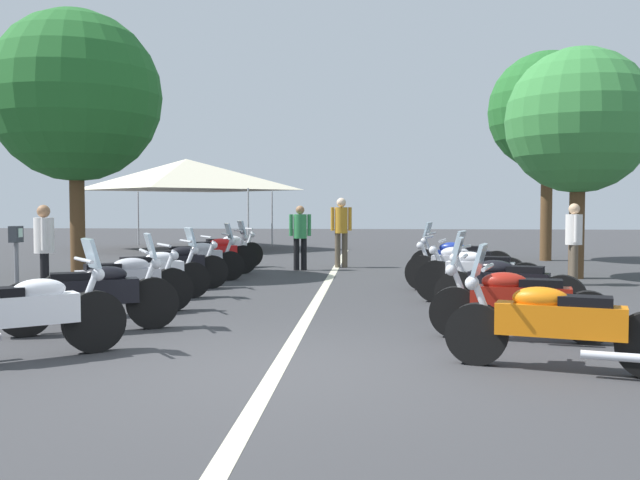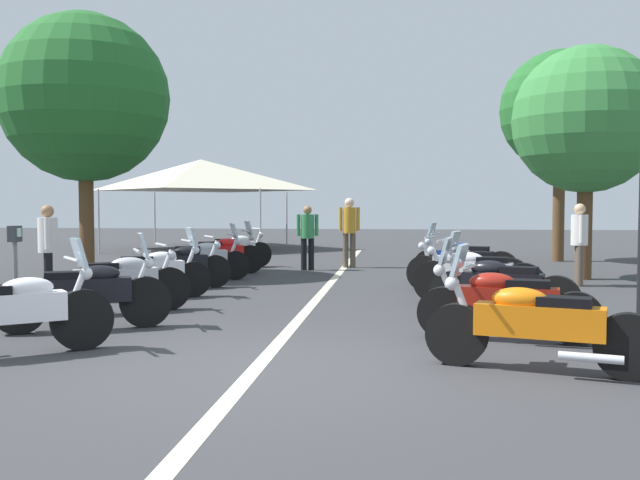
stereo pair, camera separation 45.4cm
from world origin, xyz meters
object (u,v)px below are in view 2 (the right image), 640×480
at_px(motorcycle_left_row_2, 118,282).
at_px(bystander_2, 307,233).
at_px(motorcycle_left_row_0, 12,311).
at_px(roadside_tree_1, 560,111).
at_px(motorcycle_left_row_3, 152,272).
at_px(bystander_3, 349,227).
at_px(roadside_tree_2, 586,121).
at_px(motorcycle_left_row_6, 221,254).
at_px(motorcycle_right_row_3, 477,275).
at_px(bystander_1, 48,244).
at_px(event_tent, 201,175).
at_px(motorcycle_left_row_7, 235,250).
at_px(motorcycle_left_row_5, 200,259).
at_px(parking_meter, 15,254).
at_px(roadside_tree_0, 85,98).
at_px(motorcycle_right_row_2, 500,286).
at_px(motorcycle_right_row_5, 463,260).
at_px(bystander_0, 579,238).
at_px(motorcycle_left_row_1, 87,293).
at_px(motorcycle_right_row_1, 505,302).
at_px(motorcycle_right_row_4, 465,267).
at_px(motorcycle_right_row_0, 535,324).
at_px(motorcycle_left_row_4, 179,265).

xyz_separation_m(motorcycle_left_row_2, bystander_2, (7.11, -1.86, 0.45)).
distance_m(motorcycle_left_row_0, roadside_tree_1, 16.39).
bearing_deg(motorcycle_left_row_3, roadside_tree_1, 15.25).
xyz_separation_m(bystander_3, roadside_tree_2, (-2.27, -5.14, 2.32)).
distance_m(motorcycle_left_row_6, motorcycle_right_row_3, 6.81).
distance_m(bystander_1, event_tent, 13.60).
bearing_deg(bystander_1, motorcycle_left_row_7, 47.56).
bearing_deg(bystander_3, roadside_tree_2, 56.82).
bearing_deg(event_tent, bystander_2, -148.20).
height_order(motorcycle_left_row_5, roadside_tree_2, roadside_tree_2).
distance_m(parking_meter, bystander_2, 8.37).
height_order(motorcycle_left_row_0, roadside_tree_0, roadside_tree_0).
bearing_deg(motorcycle_right_row_2, motorcycle_right_row_5, -68.21).
xyz_separation_m(motorcycle_left_row_5, bystander_3, (3.48, -2.86, 0.57)).
bearing_deg(bystander_0, motorcycle_left_row_1, -137.79).
height_order(motorcycle_left_row_1, motorcycle_right_row_1, motorcycle_left_row_1).
height_order(bystander_3, roadside_tree_1, roadside_tree_1).
xyz_separation_m(motorcycle_right_row_1, bystander_3, (9.49, 2.45, 0.57)).
distance_m(motorcycle_left_row_5, motorcycle_right_row_2, 7.04).
xyz_separation_m(motorcycle_left_row_0, bystander_3, (10.89, -2.73, 0.56)).
relative_size(motorcycle_left_row_6, event_tent, 0.32).
relative_size(motorcycle_right_row_4, event_tent, 0.36).
bearing_deg(motorcycle_right_row_0, motorcycle_left_row_0, 16.09).
relative_size(motorcycle_right_row_3, bystander_2, 1.31).
relative_size(motorcycle_right_row_4, bystander_2, 1.37).
xyz_separation_m(motorcycle_right_row_2, bystander_1, (1.45, 7.24, 0.45)).
xyz_separation_m(motorcycle_left_row_5, parking_meter, (-5.13, 1.12, 0.44)).
relative_size(motorcycle_left_row_2, motorcycle_right_row_5, 0.94).
relative_size(motorcycle_right_row_1, motorcycle_right_row_3, 1.01).
xyz_separation_m(motorcycle_right_row_1, roadside_tree_1, (12.16, -3.23, 3.73)).
bearing_deg(motorcycle_left_row_2, motorcycle_right_row_4, -2.73).
bearing_deg(roadside_tree_1, motorcycle_left_row_7, 109.97).
xyz_separation_m(motorcycle_left_row_5, motorcycle_left_row_7, (3.06, -0.01, -0.00)).
xyz_separation_m(motorcycle_left_row_7, parking_meter, (-8.19, 1.14, 0.44)).
xyz_separation_m(motorcycle_right_row_4, bystander_0, (1.36, -2.30, 0.47)).
relative_size(motorcycle_left_row_7, motorcycle_right_row_5, 0.85).
bearing_deg(motorcycle_right_row_2, bystander_3, -51.27).
bearing_deg(motorcycle_left_row_0, motorcycle_right_row_1, -22.54).
xyz_separation_m(parking_meter, bystander_2, (7.80, -3.03, 0.01)).
height_order(motorcycle_right_row_2, parking_meter, parking_meter).
distance_m(motorcycle_right_row_0, motorcycle_right_row_2, 3.07).
bearing_deg(motorcycle_left_row_7, roadside_tree_2, -48.71).
height_order(motorcycle_left_row_4, bystander_3, bystander_3).
xyz_separation_m(parking_meter, roadside_tree_1, (11.29, -9.66, 3.29)).
bearing_deg(motorcycle_left_row_4, bystander_2, 34.97).
distance_m(motorcycle_left_row_4, motorcycle_right_row_4, 5.27).
xyz_separation_m(motorcycle_left_row_2, motorcycle_right_row_3, (1.51, -5.28, 0.01)).
xyz_separation_m(parking_meter, bystander_0, (5.07, -8.71, 0.04)).
relative_size(motorcycle_left_row_7, event_tent, 0.29).
distance_m(motorcycle_left_row_2, bystander_2, 7.36).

